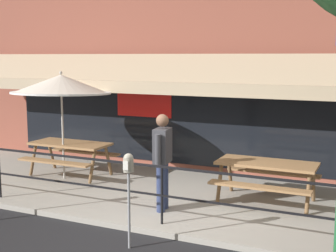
# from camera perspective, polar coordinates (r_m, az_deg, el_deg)

# --- Properties ---
(ground_plane) EXTENTS (120.00, 120.00, 0.00)m
(ground_plane) POSITION_cam_1_polar(r_m,az_deg,el_deg) (7.53, -1.76, -13.27)
(ground_plane) COLOR black
(patio_deck) EXTENTS (15.00, 4.00, 0.10)m
(patio_deck) POSITION_cam_1_polar(r_m,az_deg,el_deg) (9.25, 3.86, -8.78)
(patio_deck) COLOR #9E998E
(patio_deck) RESTS_ON ground
(restaurant_building) EXTENTS (15.00, 1.60, 7.34)m
(restaurant_building) POSITION_cam_1_polar(r_m,az_deg,el_deg) (10.97, 8.34, 12.87)
(restaurant_building) COLOR brown
(restaurant_building) RESTS_ON ground
(patio_railing) EXTENTS (13.84, 0.04, 0.97)m
(patio_railing) POSITION_cam_1_polar(r_m,az_deg,el_deg) (7.54, -0.76, -6.85)
(patio_railing) COLOR black
(patio_railing) RESTS_ON patio_deck
(picnic_table_left) EXTENTS (1.80, 1.42, 0.76)m
(picnic_table_left) POSITION_cam_1_polar(r_m,az_deg,el_deg) (10.79, -11.82, -2.83)
(picnic_table_left) COLOR #997047
(picnic_table_left) RESTS_ON patio_deck
(picnic_table_centre) EXTENTS (1.80, 1.42, 0.76)m
(picnic_table_centre) POSITION_cam_1_polar(r_m,az_deg,el_deg) (8.85, 11.94, -5.33)
(picnic_table_centre) COLOR #997047
(picnic_table_centre) RESTS_ON patio_deck
(patio_umbrella_left) EXTENTS (2.14, 2.14, 2.38)m
(patio_umbrella_left) POSITION_cam_1_polar(r_m,az_deg,el_deg) (10.40, -12.89, 4.91)
(patio_umbrella_left) COLOR #B7B2A8
(patio_umbrella_left) RESTS_ON patio_deck
(pedestrian_walking) EXTENTS (0.29, 0.62, 1.71)m
(pedestrian_walking) POSITION_cam_1_polar(r_m,az_deg,el_deg) (8.15, -0.68, -3.81)
(pedestrian_walking) COLOR navy
(pedestrian_walking) RESTS_ON patio_deck
(parking_meter_far) EXTENTS (0.15, 0.16, 1.42)m
(parking_meter_far) POSITION_cam_1_polar(r_m,az_deg,el_deg) (6.76, -4.84, -5.62)
(parking_meter_far) COLOR gray
(parking_meter_far) RESTS_ON ground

